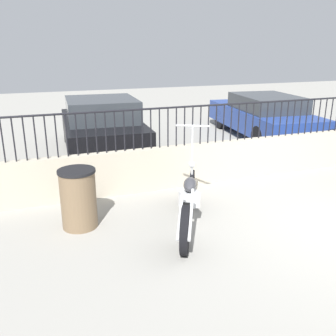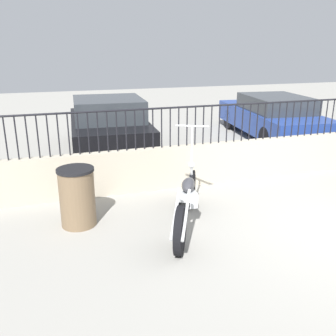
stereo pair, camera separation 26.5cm
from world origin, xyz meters
name	(u,v)px [view 1 (the left image)]	position (x,y,z in m)	size (l,w,h in m)	color
ground_plane	(331,226)	(0.00, 0.00, 0.00)	(40.00, 40.00, 0.00)	gray
low_wall	(247,158)	(0.00, 2.46, 0.41)	(10.73, 0.18, 0.82)	#B2A893
fence_railing	(250,115)	(0.00, 2.46, 1.32)	(10.73, 0.04, 0.76)	black
motorcycle_dark_grey	(189,205)	(-2.10, 0.69, 0.41)	(1.11, 1.99, 1.47)	black
trash_bin	(78,199)	(-3.61, 1.36, 0.46)	(0.56, 0.56, 0.91)	brown
car_black	(102,125)	(-2.42, 5.57, 0.69)	(2.13, 4.04, 1.39)	black
car_blue	(263,115)	(2.44, 5.48, 0.65)	(2.26, 4.67, 1.27)	black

